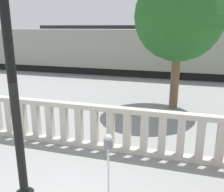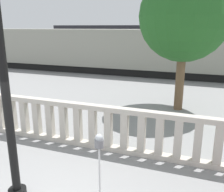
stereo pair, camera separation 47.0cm
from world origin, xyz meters
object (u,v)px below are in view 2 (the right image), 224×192
at_px(train_far, 147,38).
at_px(tree_left, 185,17).
at_px(train_near, 147,51).
at_px(parking_meter, 99,146).

distance_m(train_far, tree_left, 24.46).
relative_size(train_far, tree_left, 4.71).
bearing_deg(train_far, tree_left, -74.24).
height_order(train_near, train_far, train_far).
xyz_separation_m(train_far, tree_left, (6.62, -23.47, 1.95)).
xyz_separation_m(train_near, train_far, (-3.52, 15.91, 0.18)).
height_order(train_near, tree_left, tree_left).
xyz_separation_m(parking_meter, tree_left, (0.98, 6.45, 2.71)).
distance_m(train_near, train_far, 16.29).
relative_size(train_near, tree_left, 5.01).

